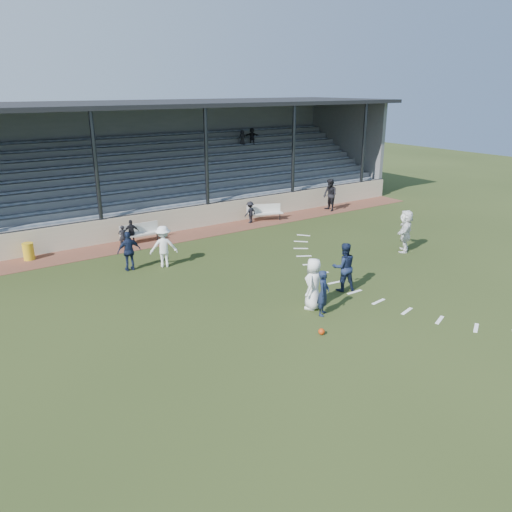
% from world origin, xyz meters
% --- Properties ---
extents(ground, '(90.00, 90.00, 0.00)m').
position_xyz_m(ground, '(0.00, 0.00, 0.00)').
color(ground, '#2A3716').
rests_on(ground, ground).
extents(cinder_track, '(34.00, 2.00, 0.02)m').
position_xyz_m(cinder_track, '(0.00, 10.50, 0.01)').
color(cinder_track, brown).
rests_on(cinder_track, ground).
extents(retaining_wall, '(34.00, 0.18, 1.20)m').
position_xyz_m(retaining_wall, '(0.00, 11.55, 0.60)').
color(retaining_wall, beige).
rests_on(retaining_wall, ground).
extents(bench_left, '(2.00, 0.46, 0.95)m').
position_xyz_m(bench_left, '(-1.44, 10.67, 0.58)').
color(bench_left, beige).
rests_on(bench_left, cinder_track).
extents(bench_right, '(2.00, 1.21, 0.95)m').
position_xyz_m(bench_right, '(6.17, 10.66, 0.58)').
color(bench_right, beige).
rests_on(bench_right, cinder_track).
extents(trash_bin, '(0.48, 0.48, 0.77)m').
position_xyz_m(trash_bin, '(-6.61, 10.97, 0.41)').
color(trash_bin, gold).
rests_on(trash_bin, cinder_track).
extents(football, '(0.20, 0.20, 0.20)m').
position_xyz_m(football, '(-0.48, -1.87, 0.10)').
color(football, '#BF360B').
rests_on(football, ground).
extents(player_white_lead, '(1.08, 0.99, 1.85)m').
position_xyz_m(player_white_lead, '(0.59, -0.18, 0.92)').
color(player_white_lead, white).
rests_on(player_white_lead, ground).
extents(player_navy_lead, '(0.70, 0.65, 1.60)m').
position_xyz_m(player_navy_lead, '(0.53, -0.78, 0.80)').
color(player_navy_lead, '#151F3B').
rests_on(player_navy_lead, ground).
extents(player_navy_mid, '(1.12, 1.00, 1.90)m').
position_xyz_m(player_navy_mid, '(2.61, 0.42, 0.95)').
color(player_navy_mid, '#151F3B').
rests_on(player_navy_mid, ground).
extents(player_white_wing, '(1.34, 1.06, 1.82)m').
position_xyz_m(player_white_wing, '(-1.93, 6.73, 0.91)').
color(player_white_wing, white).
rests_on(player_white_wing, ground).
extents(player_navy_wing, '(1.02, 0.48, 1.71)m').
position_xyz_m(player_navy_wing, '(-3.32, 7.13, 0.85)').
color(player_navy_wing, '#151F3B').
rests_on(player_navy_wing, ground).
extents(player_white_back, '(1.86, 1.57, 2.01)m').
position_xyz_m(player_white_back, '(8.35, 2.28, 1.00)').
color(player_white_back, white).
rests_on(player_white_back, ground).
extents(official, '(0.86, 1.05, 1.99)m').
position_xyz_m(official, '(10.93, 10.30, 1.01)').
color(official, black).
rests_on(official, cinder_track).
extents(sub_left_near, '(0.43, 0.31, 1.09)m').
position_xyz_m(sub_left_near, '(-2.44, 10.36, 0.56)').
color(sub_left_near, black).
rests_on(sub_left_near, cinder_track).
extents(sub_left_far, '(0.78, 0.48, 1.24)m').
position_xyz_m(sub_left_far, '(-1.92, 10.54, 0.64)').
color(sub_left_far, black).
rests_on(sub_left_far, cinder_track).
extents(sub_right, '(0.88, 0.62, 1.24)m').
position_xyz_m(sub_right, '(5.18, 10.67, 0.64)').
color(sub_right, black).
rests_on(sub_right, cinder_track).
extents(grandstand, '(34.60, 9.00, 6.61)m').
position_xyz_m(grandstand, '(0.01, 16.26, 2.20)').
color(grandstand, slate).
rests_on(grandstand, ground).
extents(penalty_arc, '(3.89, 14.63, 0.01)m').
position_xyz_m(penalty_arc, '(4.12, 0.00, 0.01)').
color(penalty_arc, white).
rests_on(penalty_arc, ground).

